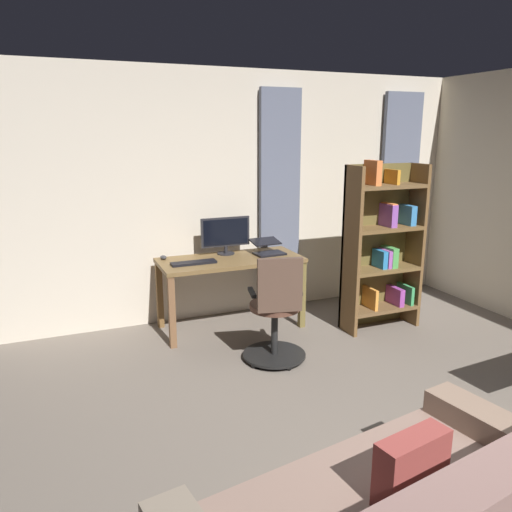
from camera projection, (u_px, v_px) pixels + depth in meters
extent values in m
plane|color=#6D6258|center=(428.00, 481.00, 2.89)|extent=(8.12, 8.12, 0.00)
cube|color=beige|center=(239.00, 195.00, 5.37)|extent=(5.32, 0.10, 2.60)
cube|color=slate|center=(398.00, 196.00, 6.05)|extent=(0.51, 0.06, 2.42)
cube|color=slate|center=(280.00, 203.00, 5.46)|extent=(0.46, 0.06, 2.42)
cube|color=brown|center=(230.00, 260.00, 5.00)|extent=(1.43, 0.63, 0.04)
cube|color=brown|center=(302.00, 295.00, 5.09)|extent=(0.06, 0.06, 0.69)
cube|color=brown|center=(172.00, 312.00, 4.59)|extent=(0.06, 0.06, 0.69)
cube|color=brown|center=(279.00, 281.00, 5.59)|extent=(0.06, 0.06, 0.69)
cube|color=brown|center=(160.00, 295.00, 5.09)|extent=(0.06, 0.06, 0.69)
cylinder|color=black|center=(274.00, 354.00, 4.44)|extent=(0.56, 0.56, 0.02)
sphere|color=black|center=(302.00, 354.00, 4.48)|extent=(0.05, 0.05, 0.05)
sphere|color=black|center=(277.00, 344.00, 4.69)|extent=(0.05, 0.05, 0.05)
sphere|color=black|center=(249.00, 350.00, 4.55)|extent=(0.05, 0.05, 0.05)
sphere|color=black|center=(254.00, 365.00, 4.26)|extent=(0.05, 0.05, 0.05)
sphere|color=black|center=(289.00, 368.00, 4.22)|extent=(0.05, 0.05, 0.05)
cylinder|color=black|center=(274.00, 332.00, 4.38)|extent=(0.06, 0.06, 0.43)
cylinder|color=brown|center=(275.00, 306.00, 4.33)|extent=(0.53, 0.53, 0.05)
cube|color=brown|center=(280.00, 285.00, 4.07)|extent=(0.38, 0.13, 0.46)
cube|color=black|center=(252.00, 293.00, 4.26)|extent=(0.09, 0.24, 0.03)
cube|color=black|center=(297.00, 290.00, 4.33)|extent=(0.09, 0.24, 0.03)
cylinder|color=#232328|center=(226.00, 253.00, 5.18)|extent=(0.18, 0.18, 0.01)
cylinder|color=#232328|center=(226.00, 249.00, 5.17)|extent=(0.04, 0.04, 0.07)
cube|color=#232328|center=(225.00, 232.00, 5.13)|extent=(0.52, 0.03, 0.30)
cube|color=black|center=(226.00, 232.00, 5.11)|extent=(0.48, 0.01, 0.27)
cube|color=black|center=(194.00, 263.00, 4.78)|extent=(0.44, 0.12, 0.02)
cube|color=black|center=(269.00, 254.00, 5.15)|extent=(0.32, 0.22, 0.02)
cube|color=black|center=(265.00, 241.00, 5.21)|extent=(0.31, 0.22, 0.05)
ellipsoid|color=#333338|center=(163.00, 257.00, 4.97)|extent=(0.06, 0.10, 0.04)
cube|color=brown|center=(414.00, 245.00, 5.12)|extent=(0.04, 0.30, 1.67)
cube|color=brown|center=(351.00, 252.00, 4.84)|extent=(0.04, 0.30, 1.67)
cube|color=brown|center=(376.00, 246.00, 5.10)|extent=(0.80, 0.04, 1.67)
cube|color=brown|center=(380.00, 308.00, 5.13)|extent=(0.72, 0.30, 0.04)
cube|color=brown|center=(382.00, 269.00, 5.03)|extent=(0.72, 0.30, 0.04)
cube|color=brown|center=(385.00, 228.00, 4.93)|extent=(0.72, 0.30, 0.04)
cube|color=brown|center=(387.00, 186.00, 4.83)|extent=(0.72, 0.30, 0.04)
cube|color=#3B9C59|center=(405.00, 293.00, 5.21)|extent=(0.04, 0.26, 0.19)
cube|color=#4BA24D|center=(389.00, 257.00, 5.03)|extent=(0.07, 0.22, 0.20)
cube|color=orange|center=(389.00, 215.00, 4.91)|extent=(0.06, 0.19, 0.23)
cube|color=orange|center=(373.00, 173.00, 4.73)|extent=(0.06, 0.21, 0.23)
cube|color=purple|center=(395.00, 295.00, 5.17)|extent=(0.06, 0.26, 0.18)
cube|color=#9E53B0|center=(385.00, 258.00, 5.01)|extent=(0.06, 0.21, 0.18)
cube|color=purple|center=(388.00, 215.00, 4.91)|extent=(0.07, 0.22, 0.22)
cube|color=orange|center=(392.00, 177.00, 4.82)|extent=(0.03, 0.21, 0.14)
cube|color=orange|center=(370.00, 298.00, 5.05)|extent=(0.03, 0.24, 0.21)
cube|color=#297CC0|center=(380.00, 259.00, 4.99)|extent=(0.05, 0.20, 0.18)
cube|color=#377EBC|center=(407.00, 215.00, 5.00)|extent=(0.07, 0.21, 0.20)
cube|color=#876D5A|center=(502.00, 470.00, 2.56)|extent=(0.34, 0.90, 0.55)
cube|color=#933D38|center=(411.00, 474.00, 2.14)|extent=(0.38, 0.18, 0.36)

